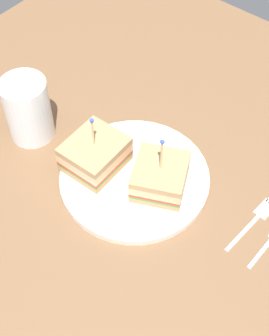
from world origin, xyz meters
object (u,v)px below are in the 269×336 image
sandwich_half_front (160,176)px  plate (135,178)px  sandwich_half_back (95,154)px  fork (258,216)px  drink_glass (28,112)px

sandwich_half_front → plate: bearing=-76.6°
sandwich_half_front → sandwich_half_back: bearing=-73.6°
fork → sandwich_half_back: bearing=-71.0°
plate → fork: bearing=109.1°
drink_glass → plate: bearing=99.0°
sandwich_half_back → fork: 27.74cm
sandwich_half_back → drink_glass: sandwich_half_back is taller
plate → drink_glass: (3.28, -20.63, 4.60)cm
drink_glass → fork: bearing=104.1°
fork → plate: bearing=-70.9°
plate → sandwich_half_front: sandwich_half_front is taller
plate → drink_glass: bearing=-81.0°
drink_glass → fork: 41.68cm
sandwich_half_front → sandwich_half_back: sandwich_half_front is taller
sandwich_half_back → sandwich_half_front: bearing=106.4°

